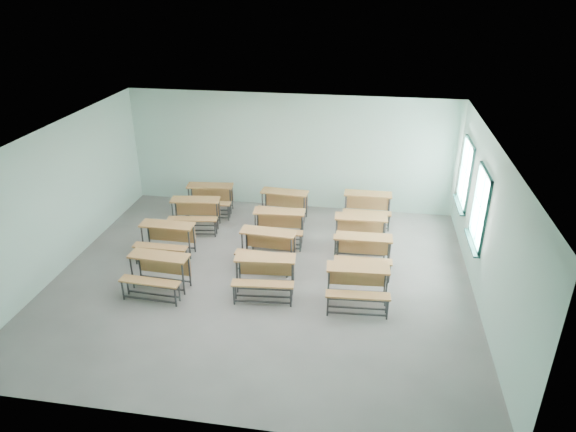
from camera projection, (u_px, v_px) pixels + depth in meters
name	position (u px, v px, depth m)	size (l,w,h in m)	color
room	(264.00, 213.00, 10.55)	(9.04, 8.04, 3.24)	gray
desk_unit_r0c0	(158.00, 268.00, 10.62)	(1.30, 0.91, 0.78)	#AD753E
desk_unit_r0c1	(265.00, 270.00, 10.55)	(1.32, 0.95, 0.78)	#AD753E
desk_unit_r0c2	(358.00, 281.00, 10.20)	(1.30, 0.92, 0.78)	#AD753E
desk_unit_r1c0	(166.00, 236.00, 11.92)	(1.26, 0.85, 0.78)	#AD753E
desk_unit_r1c1	(267.00, 243.00, 11.60)	(1.30, 0.91, 0.78)	#AD753E
desk_unit_r1c2	(363.00, 249.00, 11.37)	(1.27, 0.87, 0.78)	#AD753E
desk_unit_r2c0	(195.00, 210.00, 13.23)	(1.35, 0.99, 0.78)	#AD753E
desk_unit_r2c1	(279.00, 222.00, 12.58)	(1.29, 0.90, 0.78)	#AD753E
desk_unit_r2c2	(360.00, 228.00, 12.29)	(1.28, 0.88, 0.78)	#AD753E
desk_unit_r3c0	(210.00, 195.00, 14.09)	(1.34, 0.97, 0.78)	#AD753E
desk_unit_r3c1	(284.00, 202.00, 13.69)	(1.31, 0.93, 0.78)	#AD753E
desk_unit_r3c2	(367.00, 204.00, 13.58)	(1.25, 0.84, 0.78)	#AD753E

